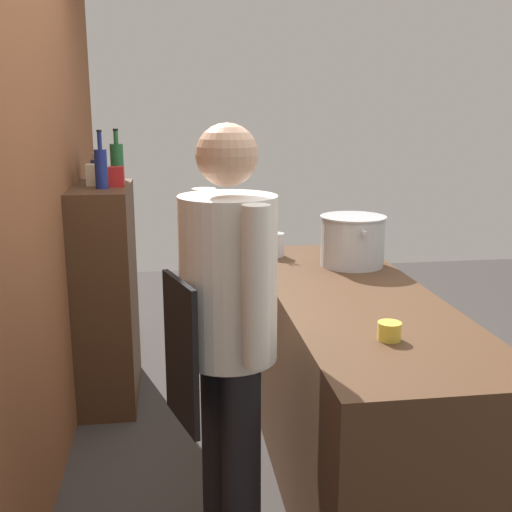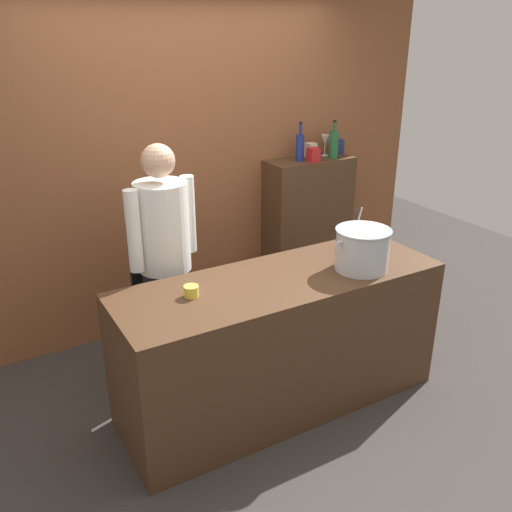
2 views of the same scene
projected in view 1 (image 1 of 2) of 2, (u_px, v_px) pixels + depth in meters
name	position (u px, v px, depth m)	size (l,w,h in m)	color
ground_plane	(348.00, 474.00, 2.98)	(8.00, 8.00, 0.00)	#383330
brick_back_panel	(16.00, 162.00, 2.45)	(4.40, 0.10, 3.00)	brown
prep_counter	(351.00, 387.00, 2.88)	(2.06, 0.70, 0.90)	#472D1C
bar_cabinet	(107.00, 294.00, 3.67)	(0.76, 0.32, 1.28)	#472D1C
chef	(228.00, 324.00, 2.19)	(0.51, 0.40, 1.66)	black
stockpot_large	(352.00, 241.00, 3.25)	(0.40, 0.34, 0.26)	#B7BABF
utensil_crock	(275.00, 244.00, 3.47)	(0.10, 0.10, 0.26)	#B7BABF
butter_jar	(389.00, 331.00, 2.21)	(0.09, 0.09, 0.07)	yellow
wine_bottle_cobalt	(101.00, 167.00, 3.39)	(0.07, 0.07, 0.32)	navy
wine_bottle_green	(117.00, 162.00, 3.68)	(0.08, 0.08, 0.31)	#1E592D
wine_glass_wide	(96.00, 161.00, 3.66)	(0.07, 0.07, 0.18)	silver
spice_tin_navy	(99.00, 170.00, 3.81)	(0.09, 0.09, 0.13)	navy
spice_tin_red	(117.00, 177.00, 3.49)	(0.08, 0.08, 0.11)	red
spice_tin_cream	(93.00, 175.00, 3.54)	(0.08, 0.08, 0.12)	beige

